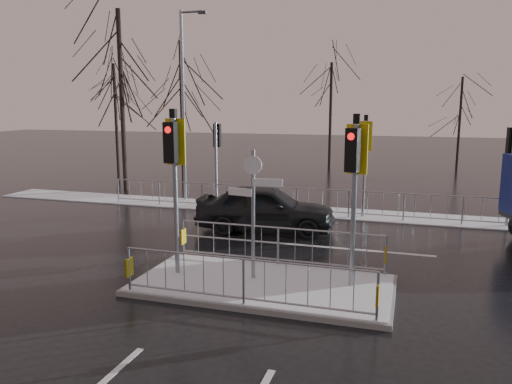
% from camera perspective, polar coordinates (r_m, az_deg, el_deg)
% --- Properties ---
extents(ground, '(120.00, 120.00, 0.00)m').
position_cam_1_polar(ground, '(11.93, 0.78, -10.88)').
color(ground, black).
rests_on(ground, ground).
extents(snow_verge, '(30.00, 2.00, 0.04)m').
position_cam_1_polar(snow_verge, '(19.99, 7.87, -2.32)').
color(snow_verge, white).
rests_on(snow_verge, ground).
extents(lane_markings, '(8.00, 11.38, 0.01)m').
position_cam_1_polar(lane_markings, '(11.63, 0.30, -11.42)').
color(lane_markings, silver).
rests_on(lane_markings, ground).
extents(traffic_island, '(6.00, 3.04, 4.15)m').
position_cam_1_polar(traffic_island, '(11.81, 0.74, -9.08)').
color(traffic_island, slate).
rests_on(traffic_island, ground).
extents(far_kerb_fixtures, '(18.00, 0.65, 3.83)m').
position_cam_1_polar(far_kerb_fixtures, '(19.27, 8.54, 0.22)').
color(far_kerb_fixtures, gray).
rests_on(far_kerb_fixtures, ground).
extents(car_far_lane, '(4.87, 2.45, 1.59)m').
position_cam_1_polar(car_far_lane, '(16.85, 1.08, -1.84)').
color(car_far_lane, black).
rests_on(car_far_lane, ground).
extents(tree_near_a, '(4.75, 4.75, 8.97)m').
position_cam_1_polar(tree_near_a, '(25.71, -15.25, 13.80)').
color(tree_near_a, black).
rests_on(tree_near_a, ground).
extents(tree_near_b, '(4.00, 4.00, 7.55)m').
position_cam_1_polar(tree_near_b, '(25.75, -8.51, 11.87)').
color(tree_near_b, black).
rests_on(tree_near_b, ground).
extents(tree_near_c, '(3.50, 3.50, 6.61)m').
position_cam_1_polar(tree_near_c, '(28.82, -15.80, 10.12)').
color(tree_near_c, black).
rests_on(tree_near_c, ground).
extents(tree_far_a, '(3.75, 3.75, 7.08)m').
position_cam_1_polar(tree_far_a, '(33.10, 8.56, 10.87)').
color(tree_far_a, black).
rests_on(tree_far_a, ground).
extents(tree_far_b, '(3.25, 3.25, 6.14)m').
position_cam_1_polar(tree_far_b, '(34.80, 22.36, 9.13)').
color(tree_far_b, black).
rests_on(tree_far_b, ground).
extents(street_lamp_left, '(1.25, 0.18, 8.20)m').
position_cam_1_polar(street_lamp_left, '(22.36, -8.19, 10.51)').
color(street_lamp_left, gray).
rests_on(street_lamp_left, ground).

